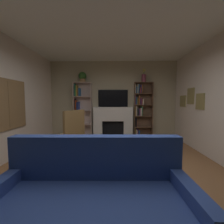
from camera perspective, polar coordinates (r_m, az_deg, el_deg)
ground_plane at (r=3.02m, az=-0.54°, el=-22.73°), size 7.22×7.22×0.00m
wall_back_accent at (r=5.73m, az=0.40°, el=4.69°), size 4.77×0.06×2.82m
ceiling at (r=3.07m, az=-0.59°, el=33.16°), size 4.77×6.14×0.06m
fireplace at (r=5.62m, az=0.37°, el=-3.52°), size 1.53×0.55×1.13m
tv at (r=5.67m, az=0.39°, el=5.14°), size 1.09×0.06×0.63m
bookshelf_left at (r=5.74m, az=-11.59°, el=0.17°), size 0.66×0.31×2.03m
bookshelf_right at (r=5.69m, az=10.83°, el=0.88°), size 0.66×0.27×2.03m
potted_plant at (r=5.74m, az=-11.02°, el=12.86°), size 0.28×0.28×0.37m
vase_with_flowers at (r=5.70m, az=11.84°, el=12.51°), size 0.16×0.16×0.48m
couch at (r=1.83m, az=-7.21°, el=-31.77°), size 2.04×0.97×0.95m
armchair at (r=3.85m, az=-15.97°, el=-8.09°), size 0.87×0.90×1.15m
coffee_table at (r=2.55m, az=-4.18°, el=-19.67°), size 0.98×0.55×0.38m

